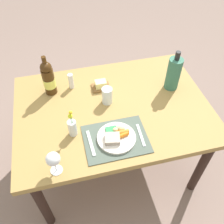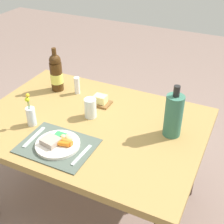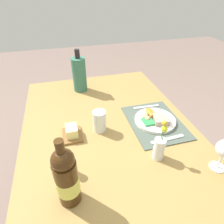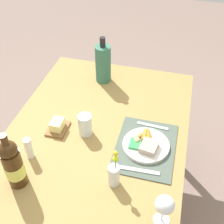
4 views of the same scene
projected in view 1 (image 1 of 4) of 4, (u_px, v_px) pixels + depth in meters
name	position (u px, v px, depth m)	size (l,w,h in m)	color
ground_plane	(112.00, 161.00, 2.21)	(8.00, 8.00, 0.00)	#80695F
dining_table	(113.00, 114.00, 1.74)	(1.32, 0.95, 0.72)	olive
placemat	(116.00, 139.00, 1.50)	(0.39, 0.30, 0.01)	#4B574C
dinner_plate	(116.00, 137.00, 1.48)	(0.24, 0.24, 0.05)	white
fork	(91.00, 143.00, 1.47)	(0.02, 0.19, 0.01)	silver
knife	(141.00, 135.00, 1.51)	(0.02, 0.17, 0.01)	silver
cooler_bottle	(174.00, 73.00, 1.73)	(0.10, 0.10, 0.30)	#356C56
butter_dish	(101.00, 85.00, 1.79)	(0.13, 0.10, 0.06)	brown
wine_bottle	(48.00, 78.00, 1.69)	(0.08, 0.08, 0.30)	#40260F
salt_shaker	(71.00, 81.00, 1.77)	(0.04, 0.04, 0.12)	white
wine_glass	(53.00, 160.00, 1.27)	(0.08, 0.08, 0.16)	white
flower_vase	(72.00, 127.00, 1.48)	(0.05, 0.05, 0.21)	silver
water_tumbler	(107.00, 96.00, 1.67)	(0.07, 0.07, 0.12)	silver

